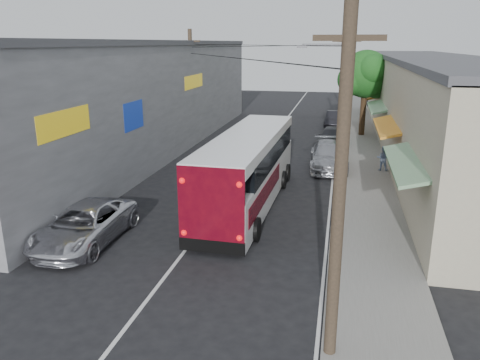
% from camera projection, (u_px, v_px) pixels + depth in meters
% --- Properties ---
extents(ground, '(120.00, 120.00, 0.00)m').
position_uv_depth(ground, '(155.00, 290.00, 13.98)').
color(ground, black).
rests_on(ground, ground).
extents(sidewalk, '(3.00, 80.00, 0.12)m').
position_uv_depth(sidewalk, '(359.00, 152.00, 31.40)').
color(sidewalk, slate).
rests_on(sidewalk, ground).
extents(building_right, '(7.09, 40.00, 6.25)m').
position_uv_depth(building_right, '(430.00, 104.00, 31.49)').
color(building_right, '#B2A88D').
rests_on(building_right, ground).
extents(building_left, '(7.20, 36.00, 7.25)m').
position_uv_depth(building_left, '(136.00, 96.00, 31.54)').
color(building_left, gray).
rests_on(building_left, ground).
extents(utility_poles, '(11.80, 45.28, 8.00)m').
position_uv_depth(utility_poles, '(312.00, 89.00, 31.24)').
color(utility_poles, '#473828').
rests_on(utility_poles, ground).
extents(street_tree, '(4.40, 4.00, 6.60)m').
position_uv_depth(street_tree, '(367.00, 76.00, 35.66)').
color(street_tree, '#3F2B19').
rests_on(street_tree, ground).
extents(coach_bus, '(2.84, 11.40, 3.27)m').
position_uv_depth(coach_bus, '(249.00, 168.00, 20.94)').
color(coach_bus, white).
rests_on(coach_bus, ground).
extents(jeepney, '(2.36, 5.06, 1.40)m').
position_uv_depth(jeepney, '(85.00, 225.00, 17.09)').
color(jeepney, silver).
rests_on(jeepney, ground).
extents(parked_suv, '(2.36, 5.34, 1.53)m').
position_uv_depth(parked_suv, '(329.00, 156.00, 27.28)').
color(parked_suv, '#9D9EA5').
rests_on(parked_suv, ground).
extents(parked_car_mid, '(2.07, 4.33, 1.43)m').
position_uv_depth(parked_car_mid, '(332.00, 137.00, 32.98)').
color(parked_car_mid, '#25262A').
rests_on(parked_car_mid, ground).
extents(parked_car_far, '(1.72, 4.06, 1.30)m').
position_uv_depth(parked_car_far, '(334.00, 119.00, 41.20)').
color(parked_car_far, black).
rests_on(parked_car_far, ground).
extents(pedestrian_near, '(0.75, 0.63, 1.76)m').
position_uv_depth(pedestrian_near, '(343.00, 154.00, 26.57)').
color(pedestrian_near, '#D16E88').
rests_on(pedestrian_near, sidewalk).
extents(pedestrian_far, '(0.75, 0.63, 1.40)m').
position_uv_depth(pedestrian_far, '(383.00, 158.00, 26.43)').
color(pedestrian_far, '#92ABD5').
rests_on(pedestrian_far, sidewalk).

